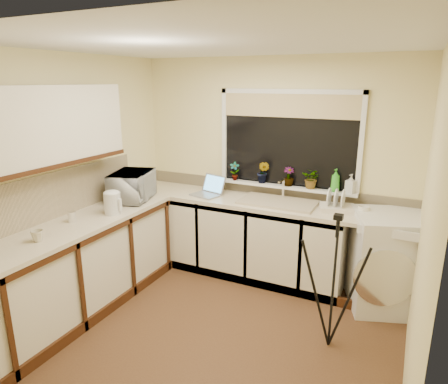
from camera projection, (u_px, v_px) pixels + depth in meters
floor at (211, 330)px, 3.62m from camera, size 3.20×3.20×0.00m
ceiling at (208, 44)px, 2.96m from camera, size 3.20×3.20×0.00m
wall_back at (271, 167)px, 4.59m from camera, size 3.20×0.00×3.20m
wall_front at (69, 280)px, 1.99m from camera, size 3.20×0.00×3.20m
wall_left at (67, 181)px, 3.97m from camera, size 0.00×3.00×3.00m
wall_right at (425, 232)px, 2.62m from camera, size 0.00×3.00×3.00m
base_cabinet_back at (234, 236)px, 4.68m from camera, size 2.55×0.60×0.86m
base_cabinet_left at (75, 272)px, 3.79m from camera, size 0.54×2.40×0.86m
worktop_back at (260, 203)px, 4.42m from camera, size 3.20×0.60×0.04m
worktop_left at (70, 228)px, 3.67m from camera, size 0.60×2.40×0.04m
upper_cabinet at (33, 128)px, 3.35m from camera, size 0.28×1.90×0.70m
splashback_left at (44, 198)px, 3.73m from camera, size 0.02×2.40×0.45m
splashback_back at (270, 189)px, 4.65m from camera, size 3.20×0.02×0.14m
window_glass at (288, 140)px, 4.41m from camera, size 1.50×0.02×1.00m
window_blind at (289, 106)px, 4.28m from camera, size 1.50×0.02×0.25m
windowsill at (285, 186)px, 4.50m from camera, size 1.60×0.14×0.03m
sink at (278, 202)px, 4.33m from camera, size 0.82×0.46×0.03m
faucet at (283, 189)px, 4.46m from camera, size 0.03×0.03×0.24m
washing_machine at (388, 261)px, 3.92m from camera, size 0.85×0.84×0.95m
laptop at (209, 190)px, 4.65m from camera, size 0.38×0.38×0.22m
kettle at (112, 203)px, 3.97m from camera, size 0.16×0.16×0.22m
dish_rack at (337, 208)px, 4.08m from camera, size 0.40×0.34×0.05m
tripod at (333, 283)px, 3.27m from camera, size 0.76×0.76×1.18m
steel_jar at (72, 217)px, 3.75m from camera, size 0.07×0.07×0.10m
microwave at (132, 186)px, 4.44m from camera, size 0.53×0.65×0.31m
plant_a at (235, 171)px, 4.69m from camera, size 0.13×0.11×0.22m
plant_b at (263, 172)px, 4.55m from camera, size 0.16×0.13×0.25m
plant_c at (289, 177)px, 4.44m from camera, size 0.16×0.16×0.21m
plant_d at (312, 179)px, 4.33m from camera, size 0.23×0.21×0.22m
soap_bottle_green at (335, 180)px, 4.21m from camera, size 0.11×0.11×0.24m
soap_bottle_clear at (351, 184)px, 4.16m from camera, size 0.11×0.11×0.20m
cup_back at (363, 211)px, 3.94m from camera, size 0.15×0.15×0.09m
cup_left at (37, 236)px, 3.29m from camera, size 0.11×0.11×0.10m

